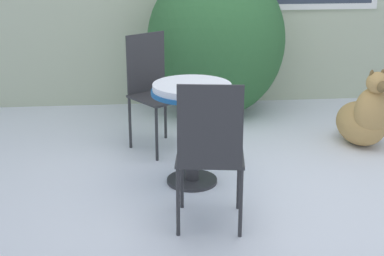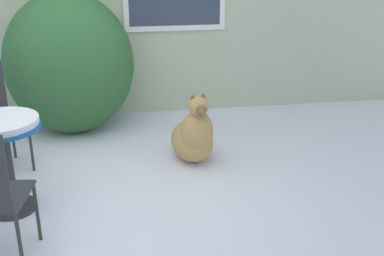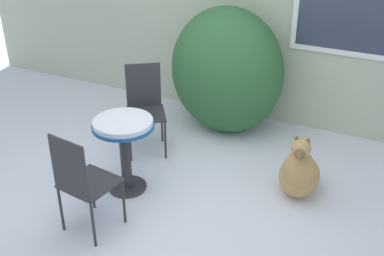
# 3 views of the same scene
# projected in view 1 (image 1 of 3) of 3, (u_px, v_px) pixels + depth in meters

# --- Properties ---
(ground_plane) EXTENTS (16.00, 16.00, 0.00)m
(ground_plane) POSITION_uv_depth(u_px,v_px,m) (260.00, 187.00, 4.20)
(ground_plane) COLOR white
(shrub_left) EXTENTS (1.31, 0.96, 1.47)m
(shrub_left) POSITION_uv_depth(u_px,v_px,m) (216.00, 42.00, 5.55)
(shrub_left) COLOR #2D6033
(shrub_left) RESTS_ON ground_plane
(patio_table) EXTENTS (0.57, 0.57, 0.74)m
(patio_table) POSITION_uv_depth(u_px,v_px,m) (192.00, 109.00, 4.11)
(patio_table) COLOR #2D2D30
(patio_table) RESTS_ON ground_plane
(patio_chair_near_table) EXTENTS (0.57, 0.57, 0.95)m
(patio_chair_near_table) POSITION_uv_depth(u_px,v_px,m) (155.00, 87.00, 4.82)
(patio_chair_near_table) COLOR #2D2D30
(patio_chair_near_table) RESTS_ON ground_plane
(patio_chair_far_side) EXTENTS (0.46, 0.46, 0.95)m
(patio_chair_far_side) POSITION_uv_depth(u_px,v_px,m) (210.00, 150.00, 3.48)
(patio_chair_far_side) COLOR #2D2D30
(patio_chair_far_side) RESTS_ON ground_plane
(dog) EXTENTS (0.44, 0.74, 0.69)m
(dog) POSITION_uv_depth(u_px,v_px,m) (364.00, 118.00, 4.92)
(dog) COLOR tan
(dog) RESTS_ON ground_plane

